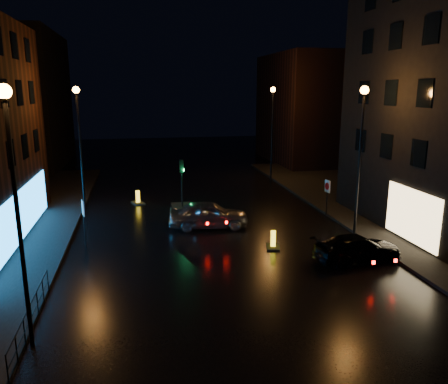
{
  "coord_description": "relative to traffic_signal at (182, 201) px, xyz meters",
  "views": [
    {
      "loc": [
        -4.12,
        -15.77,
        8.22
      ],
      "look_at": [
        0.35,
        6.66,
        2.8
      ],
      "focal_mm": 35.0,
      "sensor_mm": 36.0,
      "label": 1
    }
  ],
  "objects": [
    {
      "name": "street_lamp_rnear",
      "position": [
        9.0,
        -8.0,
        5.06
      ],
      "size": [
        0.44,
        0.44,
        8.37
      ],
      "color": "black",
      "rests_on": "ground"
    },
    {
      "name": "pavement_right",
      "position": [
        15.2,
        -6.0,
        -0.43
      ],
      "size": [
        12.0,
        44.0,
        0.15
      ],
      "primitive_type": "cube",
      "color": "black",
      "rests_on": "ground"
    },
    {
      "name": "road_sign_right",
      "position": [
        9.1,
        -3.93,
        1.33
      ],
      "size": [
        0.14,
        0.59,
        2.45
      ],
      "rotation": [
        0.0,
        0.0,
        3.27
      ],
      "color": "black",
      "rests_on": "ground"
    },
    {
      "name": "street_lamp_lnear",
      "position": [
        -6.6,
        -16.0,
        5.06
      ],
      "size": [
        0.44,
        0.44,
        8.37
      ],
      "color": "black",
      "rests_on": "ground"
    },
    {
      "name": "building_far_right",
      "position": [
        16.2,
        18.0,
        5.5
      ],
      "size": [
        8.0,
        14.0,
        12.0
      ],
      "primitive_type": "cube",
      "color": "black",
      "rests_on": "ground"
    },
    {
      "name": "street_lamp_lfar",
      "position": [
        -6.6,
        -0.0,
        5.06
      ],
      "size": [
        0.44,
        0.44,
        8.37
      ],
      "color": "black",
      "rests_on": "ground"
    },
    {
      "name": "bollard_far",
      "position": [
        -3.07,
        1.87,
        -0.29
      ],
      "size": [
        1.07,
        1.3,
        0.98
      ],
      "rotation": [
        0.0,
        0.0,
        0.34
      ],
      "color": "black",
      "rests_on": "ground"
    },
    {
      "name": "road_sign_left",
      "position": [
        -5.89,
        -6.52,
        1.37
      ],
      "size": [
        0.2,
        0.6,
        2.49
      ],
      "rotation": [
        0.0,
        0.0,
        0.25
      ],
      "color": "black",
      "rests_on": "ground"
    },
    {
      "name": "building_far_left",
      "position": [
        -14.8,
        21.0,
        6.5
      ],
      "size": [
        8.0,
        16.0,
        14.0
      ],
      "primitive_type": "cube",
      "color": "black",
      "rests_on": "ground"
    },
    {
      "name": "dark_sedan",
      "position": [
        7.39,
        -11.39,
        0.14
      ],
      "size": [
        4.64,
        2.35,
        1.29
      ],
      "primitive_type": "imported",
      "rotation": [
        0.0,
        0.0,
        1.7
      ],
      "color": "black",
      "rests_on": "ground"
    },
    {
      "name": "traffic_signal",
      "position": [
        0.0,
        0.0,
        0.0
      ],
      "size": [
        1.4,
        2.4,
        3.45
      ],
      "color": "black",
      "rests_on": "ground"
    },
    {
      "name": "silver_hatchback",
      "position": [
        1.11,
        -4.73,
        0.31
      ],
      "size": [
        4.98,
        2.51,
        1.63
      ],
      "primitive_type": "imported",
      "rotation": [
        0.0,
        0.0,
        1.44
      ],
      "color": "#A7A8AF",
      "rests_on": "ground"
    },
    {
      "name": "bollard_near",
      "position": [
        3.9,
        -8.85,
        -0.3
      ],
      "size": [
        0.97,
        1.22,
        0.94
      ],
      "rotation": [
        0.0,
        0.0,
        -0.26
      ],
      "color": "black",
      "rests_on": "ground"
    },
    {
      "name": "ground",
      "position": [
        1.2,
        -14.0,
        -0.5
      ],
      "size": [
        120.0,
        120.0,
        0.0
      ],
      "primitive_type": "plane",
      "color": "black",
      "rests_on": "ground"
    },
    {
      "name": "guard_railing",
      "position": [
        -6.8,
        -15.0,
        0.24
      ],
      "size": [
        0.05,
        6.04,
        1.0
      ],
      "color": "black",
      "rests_on": "ground"
    },
    {
      "name": "street_lamp_rfar",
      "position": [
        9.0,
        8.0,
        5.06
      ],
      "size": [
        0.44,
        0.44,
        8.37
      ],
      "color": "black",
      "rests_on": "ground"
    }
  ]
}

